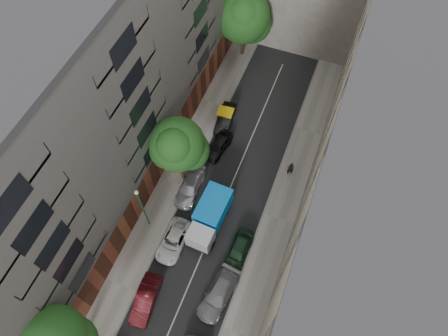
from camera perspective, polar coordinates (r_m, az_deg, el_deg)
The scene contains 18 objects.
ground at distance 39.36m, azimuth 0.12°, elevation -4.66°, with size 120.00×120.00×0.00m, color #4C4C49.
road_surface at distance 39.35m, azimuth 0.12°, elevation -4.65°, with size 8.00×44.00×0.02m, color black.
sidewalk_left at distance 40.51m, azimuth -7.17°, elevation -2.07°, with size 3.00×44.00×0.15m, color gray.
sidewalk_right at distance 38.82m, azimuth 7.78°, elevation -7.19°, with size 3.00×44.00×0.15m, color gray.
building_left at distance 34.60m, azimuth -17.33°, elevation 8.81°, with size 8.00×44.00×20.00m, color #514E4C.
building_right at distance 30.46m, azimuth 19.89°, elevation -2.81°, with size 8.00×44.00×20.00m, color tan.
tarp_truck at distance 36.99m, azimuth -2.06°, elevation -6.95°, with size 2.61×6.07×2.76m.
car_left_1 at distance 36.08m, azimuth -11.12°, elevation -17.94°, with size 1.55×4.45×1.47m, color #480E13.
car_left_2 at distance 37.32m, azimuth -7.22°, elevation -10.29°, with size 2.12×4.60×1.28m, color silver.
car_left_3 at distance 39.38m, azimuth -4.89°, elevation -2.75°, with size 1.95×4.80×1.39m, color silver.
car_left_4 at distance 41.79m, azimuth -0.82°, elevation 3.23°, with size 1.63×4.06×1.38m, color black.
car_left_5 at distance 43.86m, azimuth 0.19°, elevation 7.12°, with size 1.50×4.30×1.42m, color black.
car_right_1 at distance 35.57m, azimuth -0.78°, elevation -17.60°, with size 2.03×5.00×1.45m, color slate.
car_right_2 at distance 36.63m, azimuth 2.08°, elevation -11.75°, with size 1.75×4.34×1.48m, color black.
tree_mid at distance 35.62m, azimuth -6.58°, elevation 3.06°, with size 5.29×5.01×8.66m.
tree_far at distance 47.82m, azimuth 2.91°, elevation 20.54°, with size 6.15×6.00×8.45m.
lamp_post at distance 35.19m, azimuth -11.68°, elevation -5.22°, with size 0.36×0.36×6.64m.
pedestrian at distance 40.36m, azimuth 9.46°, elevation -0.07°, with size 0.69×0.46×1.90m, color black.
Camera 1 is at (6.11, -16.14, 35.37)m, focal length 32.00 mm.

